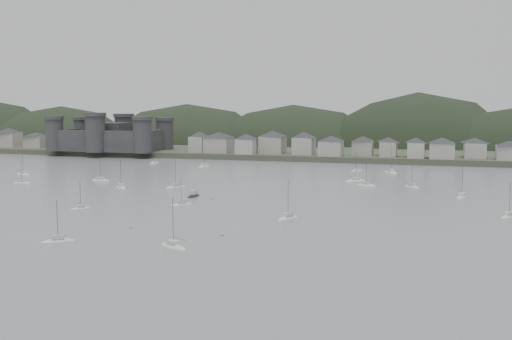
% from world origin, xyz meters
% --- Properties ---
extents(ground, '(900.00, 900.00, 0.00)m').
position_xyz_m(ground, '(0.00, 0.00, 0.00)').
color(ground, slate).
rests_on(ground, ground).
extents(far_shore_land, '(900.00, 250.00, 3.00)m').
position_xyz_m(far_shore_land, '(0.00, 295.00, 1.50)').
color(far_shore_land, '#383D2D').
rests_on(far_shore_land, ground).
extents(forested_ridge, '(851.55, 103.94, 102.57)m').
position_xyz_m(forested_ridge, '(4.83, 269.40, -11.28)').
color(forested_ridge, black).
rests_on(forested_ridge, ground).
extents(castle, '(66.00, 43.00, 20.00)m').
position_xyz_m(castle, '(-120.00, 179.80, 10.96)').
color(castle, '#2F2F31').
rests_on(castle, far_shore_land).
extents(waterfront_town, '(451.48, 28.46, 12.92)m').
position_xyz_m(waterfront_town, '(50.59, 183.34, 8.66)').
color(waterfront_town, '#9E9B91').
rests_on(waterfront_town, far_shore_land).
extents(sailboat_lead, '(6.08, 7.27, 9.95)m').
position_xyz_m(sailboat_lead, '(79.78, 37.42, 0.18)').
color(sailboat_lead, silver).
rests_on(sailboat_lead, ground).
extents(moored_fleet, '(253.60, 169.40, 13.21)m').
position_xyz_m(moored_fleet, '(-16.18, 53.79, 0.18)').
color(moored_fleet, silver).
rests_on(moored_fleet, ground).
extents(motor_launch_far, '(2.94, 7.10, 3.68)m').
position_xyz_m(motor_launch_far, '(-12.48, 46.99, 0.30)').
color(motor_launch_far, black).
rests_on(motor_launch_far, ground).
extents(mooring_buoys, '(164.46, 123.68, 0.70)m').
position_xyz_m(mooring_buoys, '(-2.63, 53.53, 0.15)').
color(mooring_buoys, '#D08A45').
rests_on(mooring_buoys, ground).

